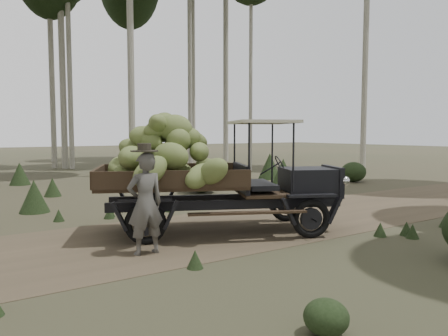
{
  "coord_description": "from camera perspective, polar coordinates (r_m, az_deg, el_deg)",
  "views": [
    {
      "loc": [
        -4.48,
        -8.03,
        2.18
      ],
      "look_at": [
        0.73,
        -0.24,
        1.4
      ],
      "focal_mm": 35.0,
      "sensor_mm": 36.0,
      "label": 1
    }
  ],
  "objects": [
    {
      "name": "farmer",
      "position": [
        7.84,
        -10.26,
        -4.43
      ],
      "size": [
        0.67,
        0.5,
        1.98
      ],
      "rotation": [
        0.0,
        0.0,
        3.12
      ],
      "color": "#4F4C48",
      "rests_on": "ground"
    },
    {
      "name": "undergrowth",
      "position": [
        11.77,
        10.44,
        -3.48
      ],
      "size": [
        23.65,
        24.53,
        1.4
      ],
      "color": "#233319",
      "rests_on": "ground"
    },
    {
      "name": "ground",
      "position": [
        9.45,
        -4.51,
        -8.58
      ],
      "size": [
        120.0,
        120.0,
        0.0
      ],
      "primitive_type": "plane",
      "color": "#473D2B",
      "rests_on": "ground"
    },
    {
      "name": "dirt_track",
      "position": [
        9.45,
        -4.51,
        -8.56
      ],
      "size": [
        70.0,
        4.0,
        0.01
      ],
      "primitive_type": "cube",
      "color": "brown",
      "rests_on": "ground"
    },
    {
      "name": "banana_truck",
      "position": [
        9.26,
        -4.42,
        0.8
      ],
      "size": [
        5.45,
        3.73,
        2.67
      ],
      "rotation": [
        0.0,
        0.0,
        -0.43
      ],
      "color": "black",
      "rests_on": "ground"
    }
  ]
}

